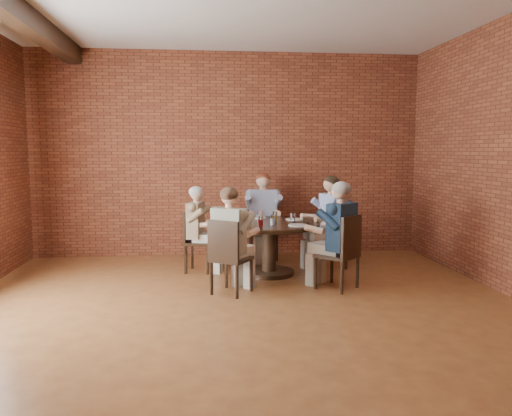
{
  "coord_description": "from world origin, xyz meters",
  "views": [
    {
      "loc": [
        -0.42,
        -4.95,
        1.76
      ],
      "look_at": [
        0.2,
        1.0,
        1.08
      ],
      "focal_mm": 35.0,
      "sensor_mm": 36.0,
      "label": 1
    }
  ],
  "objects": [
    {
      "name": "diner_d",
      "position": [
        -0.1,
        1.11,
        0.66
      ],
      "size": [
        0.79,
        0.82,
        1.32
      ],
      "primitive_type": null,
      "rotation": [
        0.0,
        0.0,
        2.56
      ],
      "color": "#A28A7F",
      "rests_on": "floor"
    },
    {
      "name": "chair_c",
      "position": [
        -0.57,
        2.29,
        0.49
      ],
      "size": [
        0.47,
        0.47,
        0.89
      ],
      "rotation": [
        0.0,
        0.0,
        1.3
      ],
      "color": "black",
      "rests_on": "floor"
    },
    {
      "name": "diner_a",
      "position": [
        1.43,
        2.31,
        0.69
      ],
      "size": [
        0.83,
        0.75,
        1.39
      ],
      "primitive_type": null,
      "rotation": [
        0.0,
        0.0,
        -1.25
      ],
      "color": "#375290",
      "rests_on": "floor"
    },
    {
      "name": "wall_front",
      "position": [
        0.0,
        -3.5,
        1.7
      ],
      "size": [
        7.0,
        0.0,
        7.0
      ],
      "primitive_type": "plane",
      "rotation": [
        -1.57,
        0.0,
        0.0
      ],
      "color": "brown",
      "rests_on": "ground"
    },
    {
      "name": "plate_c",
      "position": [
        0.06,
        2.09,
        0.76
      ],
      "size": [
        0.26,
        0.26,
        0.01
      ],
      "primitive_type": "cylinder",
      "color": "white",
      "rests_on": "dining_table"
    },
    {
      "name": "glass_g",
      "position": [
        0.51,
        1.78,
        0.82
      ],
      "size": [
        0.07,
        0.07,
        0.14
      ],
      "primitive_type": "cylinder",
      "color": "white",
      "rests_on": "dining_table"
    },
    {
      "name": "glass_a",
      "position": [
        0.82,
        1.94,
        0.82
      ],
      "size": [
        0.07,
        0.07,
        0.14
      ],
      "primitive_type": "cylinder",
      "color": "white",
      "rests_on": "dining_table"
    },
    {
      "name": "glass_c",
      "position": [
        0.41,
        2.33,
        0.82
      ],
      "size": [
        0.07,
        0.07,
        0.14
      ],
      "primitive_type": "cylinder",
      "color": "white",
      "rests_on": "dining_table"
    },
    {
      "name": "dining_table",
      "position": [
        0.5,
        2.0,
        0.53
      ],
      "size": [
        1.42,
        1.42,
        0.75
      ],
      "color": "black",
      "rests_on": "floor"
    },
    {
      "name": "glass_d",
      "position": [
        0.37,
        2.13,
        0.82
      ],
      "size": [
        0.07,
        0.07,
        0.14
      ],
      "primitive_type": "cylinder",
      "color": "white",
      "rests_on": "dining_table"
    },
    {
      "name": "chair_b",
      "position": [
        0.54,
        3.15,
        0.53
      ],
      "size": [
        0.48,
        0.48,
        0.98
      ],
      "rotation": [
        0.0,
        0.0,
        -0.03
      ],
      "color": "black",
      "rests_on": "floor"
    },
    {
      "name": "chair_a",
      "position": [
        1.52,
        2.34,
        0.52
      ],
      "size": [
        0.57,
        0.57,
        0.97
      ],
      "rotation": [
        0.0,
        0.0,
        -1.25
      ],
      "color": "black",
      "rests_on": "floor"
    },
    {
      "name": "glass_e",
      "position": [
        0.2,
        1.88,
        0.82
      ],
      "size": [
        0.07,
        0.07,
        0.14
      ],
      "primitive_type": "cylinder",
      "color": "white",
      "rests_on": "dining_table"
    },
    {
      "name": "chair_d",
      "position": [
        -0.14,
        1.04,
        0.51
      ],
      "size": [
        0.58,
        0.58,
        0.93
      ],
      "rotation": [
        0.0,
        0.0,
        2.56
      ],
      "color": "black",
      "rests_on": "floor"
    },
    {
      "name": "chair_e",
      "position": [
        1.33,
        1.12,
        0.52
      ],
      "size": [
        0.63,
        0.63,
        0.96
      ],
      "rotation": [
        0.0,
        0.0,
        3.9
      ],
      "color": "black",
      "rests_on": "floor"
    },
    {
      "name": "diner_b",
      "position": [
        0.53,
        3.05,
        0.7
      ],
      "size": [
        0.6,
        0.72,
        1.41
      ],
      "primitive_type": null,
      "rotation": [
        0.0,
        0.0,
        -0.03
      ],
      "color": "#838CA7",
      "rests_on": "floor"
    },
    {
      "name": "diner_e",
      "position": [
        1.26,
        1.18,
        0.69
      ],
      "size": [
        0.87,
        0.87,
        1.38
      ],
      "primitive_type": null,
      "rotation": [
        0.0,
        0.0,
        3.9
      ],
      "color": "#172A41",
      "rests_on": "floor"
    },
    {
      "name": "smartphone",
      "position": [
        0.98,
        1.83,
        0.75
      ],
      "size": [
        0.13,
        0.17,
        0.01
      ],
      "primitive_type": "cube",
      "rotation": [
        0.0,
        0.0,
        -0.42
      ],
      "color": "black",
      "rests_on": "dining_table"
    },
    {
      "name": "floor",
      "position": [
        0.0,
        0.0,
        0.0
      ],
      "size": [
        7.0,
        7.0,
        0.0
      ],
      "primitive_type": "plane",
      "color": "#925A2D",
      "rests_on": "ground"
    },
    {
      "name": "plate_d",
      "position": [
        0.84,
        1.67,
        0.76
      ],
      "size": [
        0.26,
        0.26,
        0.01
      ],
      "primitive_type": "cylinder",
      "color": "white",
      "rests_on": "dining_table"
    },
    {
      "name": "plate_b",
      "position": [
        0.38,
        2.51,
        0.76
      ],
      "size": [
        0.26,
        0.26,
        0.01
      ],
      "primitive_type": "cylinder",
      "color": "white",
      "rests_on": "dining_table"
    },
    {
      "name": "diner_c",
      "position": [
        -0.5,
        2.27,
        0.63
      ],
      "size": [
        0.69,
        0.62,
        1.25
      ],
      "primitive_type": null,
      "rotation": [
        0.0,
        0.0,
        1.3
      ],
      "color": "brown",
      "rests_on": "floor"
    },
    {
      "name": "glass_f",
      "position": [
        0.33,
        1.66,
        0.82
      ],
      "size": [
        0.07,
        0.07,
        0.14
      ],
      "primitive_type": "cylinder",
      "color": "white",
      "rests_on": "dining_table"
    },
    {
      "name": "plate_a",
      "position": [
        0.9,
        2.26,
        0.76
      ],
      "size": [
        0.26,
        0.26,
        0.01
      ],
      "primitive_type": "cylinder",
      "color": "white",
      "rests_on": "dining_table"
    },
    {
      "name": "wall_back",
      "position": [
        0.0,
        3.5,
        1.7
      ],
      "size": [
        7.0,
        0.0,
        7.0
      ],
      "primitive_type": "plane",
      "rotation": [
        1.57,
        0.0,
        0.0
      ],
      "color": "brown",
      "rests_on": "ground"
    },
    {
      "name": "glass_b",
      "position": [
        0.59,
        2.12,
        0.82
      ],
      "size": [
        0.07,
        0.07,
        0.14
      ],
      "primitive_type": "cylinder",
      "color": "white",
      "rests_on": "dining_table"
    }
  ]
}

